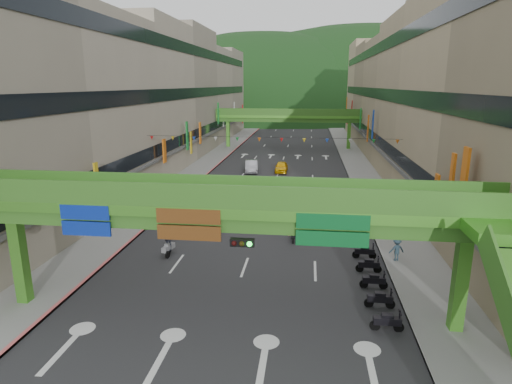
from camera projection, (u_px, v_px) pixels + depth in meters
name	position (u px, v px, depth m)	size (l,w,h in m)	color
road_slab	(282.00, 163.00, 64.03)	(18.00, 140.00, 0.02)	#28282B
sidewalk_left	(210.00, 161.00, 65.32)	(4.00, 140.00, 0.15)	gray
sidewalk_right	(357.00, 164.00, 62.72)	(4.00, 140.00, 0.15)	gray
curb_left	(222.00, 161.00, 65.09)	(0.20, 140.00, 0.18)	#CC5959
curb_right	(344.00, 163.00, 62.94)	(0.20, 140.00, 0.18)	gray
building_row_left	(157.00, 98.00, 63.96)	(12.80, 95.00, 19.00)	#9E937F
building_row_right	(419.00, 99.00, 59.48)	(12.80, 95.00, 19.00)	gray
overpass_near	(243.00, 223.00, 19.72)	(28.00, 12.27, 7.10)	#4C9E2D
overpass_far	(288.00, 118.00, 77.14)	(28.00, 2.20, 7.10)	#4C9E2D
hill_left	(262.00, 113.00, 171.65)	(168.00, 140.00, 112.00)	#1C4419
hill_right	(358.00, 111.00, 186.16)	(208.00, 176.00, 128.00)	#1C4419
bunting_string	(270.00, 140.00, 43.33)	(26.00, 0.36, 0.47)	black
scooter_rider_near	(277.00, 219.00, 34.53)	(0.62, 1.60, 1.86)	black
scooter_rider_mid	(294.00, 227.00, 31.87)	(0.86, 1.60, 2.10)	black
scooter_rider_left	(168.00, 241.00, 29.20)	(1.09, 1.59, 2.10)	gray
scooter_rider_far	(243.00, 209.00, 36.69)	(0.84, 1.60, 2.07)	maroon
parked_scooter_row	(374.00, 280.00, 24.50)	(1.60, 9.35, 1.08)	black
car_silver	(251.00, 166.00, 57.12)	(1.60, 4.60, 1.52)	#B7B6C0
car_yellow	(281.00, 167.00, 57.10)	(1.62, 4.02, 1.37)	#F3B60C
pedestrian_red	(365.00, 190.00, 43.87)	(0.90, 0.70, 1.85)	#9A4327
pedestrian_dark	(385.00, 226.00, 33.07)	(0.88, 0.37, 1.51)	black
pedestrian_blue	(396.00, 251.00, 28.08)	(0.72, 0.46, 1.53)	#2A404E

